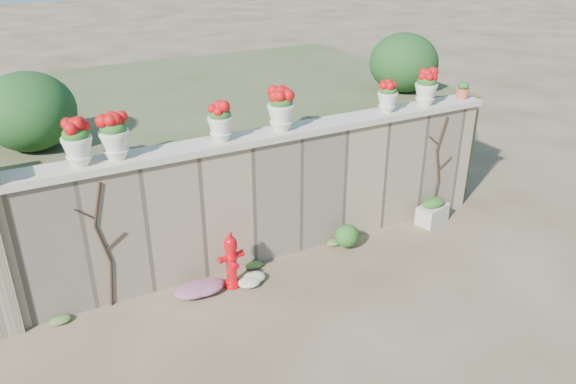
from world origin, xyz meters
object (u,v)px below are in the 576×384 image
planter_box (432,211)px  terracotta_pot (463,91)px  fire_hydrant (231,259)px  urn_pot_0 (77,143)px

planter_box → terracotta_pot: size_ratio=2.25×
fire_hydrant → planter_box: bearing=-4.3°
urn_pot_0 → terracotta_pot: (6.57, 0.00, -0.17)m
planter_box → urn_pot_0: (-5.76, 0.46, 2.18)m
fire_hydrant → urn_pot_0: bearing=155.7°
urn_pot_0 → planter_box: bearing=-4.6°
planter_box → fire_hydrant: bearing=166.2°
planter_box → urn_pot_0: 6.17m
fire_hydrant → urn_pot_0: size_ratio=1.49×
fire_hydrant → urn_pot_0: 2.70m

